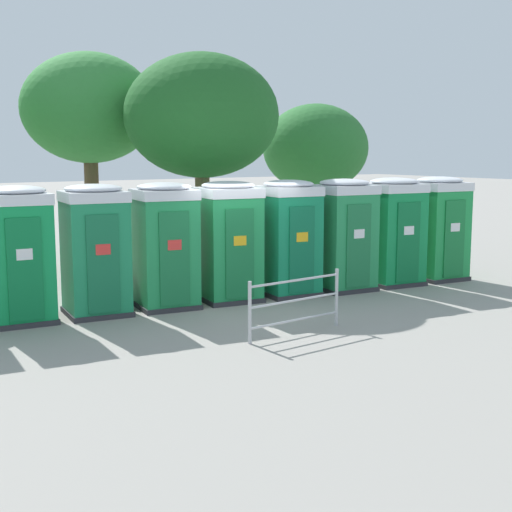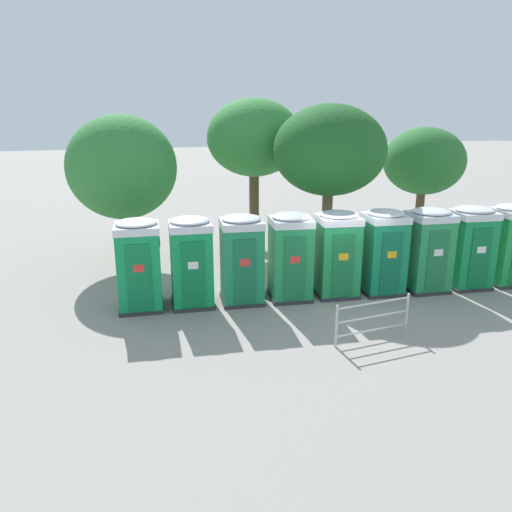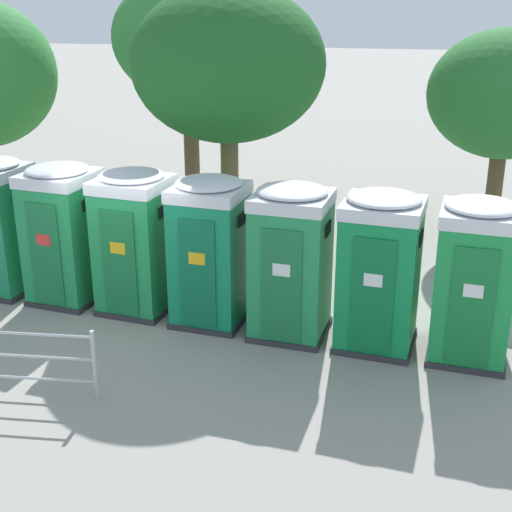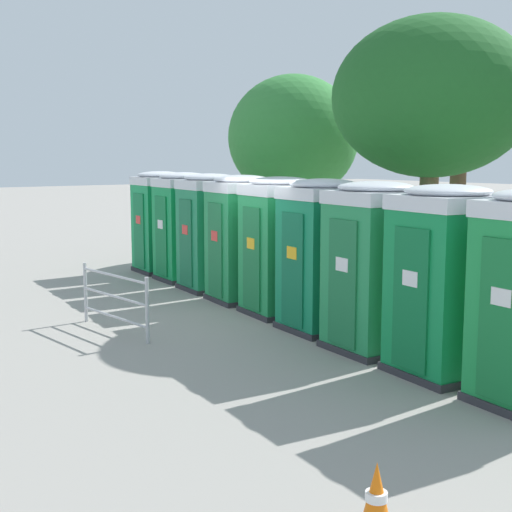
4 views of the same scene
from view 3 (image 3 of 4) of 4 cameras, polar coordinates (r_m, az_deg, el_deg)
ground_plane at (r=13.12m, az=-9.17°, el=-3.98°), size 120.00×120.00×0.00m
portapotty_3 at (r=13.26m, az=-15.16°, el=1.78°), size 1.32×1.34×2.54m
portapotty_4 at (r=12.58m, az=-9.65°, el=1.20°), size 1.34×1.34×2.54m
portapotty_5 at (r=11.97m, az=-3.69°, el=0.45°), size 1.28×1.31×2.54m
portapotty_6 at (r=11.50m, az=2.82°, el=-0.40°), size 1.32×1.30×2.54m
portapotty_7 at (r=11.27m, az=9.85°, el=-1.14°), size 1.35×1.33×2.54m
portapotty_8 at (r=11.23m, az=17.06°, el=-1.87°), size 1.29×1.31×2.54m
street_tree_0 at (r=16.76m, az=19.34°, el=12.07°), size 3.38×3.38×4.65m
street_tree_1 at (r=17.82m, az=-5.45°, el=16.89°), size 3.62×3.62×5.77m
street_tree_2 at (r=14.42m, az=-2.23°, el=15.02°), size 3.82×3.82×5.55m
event_barrier at (r=10.55m, az=-17.99°, el=-7.78°), size 2.05×0.24×1.05m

